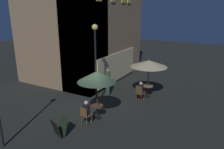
% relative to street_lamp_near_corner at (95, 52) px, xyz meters
% --- Properties ---
extents(ground_plane, '(60.00, 60.00, 0.00)m').
position_rel_street_lamp_near_corner_xyz_m(ground_plane, '(-0.79, -0.25, -3.20)').
color(ground_plane, black).
extents(cafe_building, '(8.19, 6.95, 8.66)m').
position_rel_street_lamp_near_corner_xyz_m(cafe_building, '(3.50, 3.14, 1.12)').
color(cafe_building, '#947554').
rests_on(cafe_building, ground).
extents(street_lamp_near_corner, '(0.32, 0.32, 4.66)m').
position_rel_street_lamp_near_corner_xyz_m(street_lamp_near_corner, '(0.00, 0.00, 0.00)').
color(street_lamp_near_corner, black).
rests_on(street_lamp_near_corner, ground).
extents(menu_sandwich_board, '(0.77, 0.72, 0.84)m').
position_rel_street_lamp_near_corner_xyz_m(menu_sandwich_board, '(-3.50, -0.36, -2.76)').
color(menu_sandwich_board, black).
rests_on(menu_sandwich_board, ground).
extents(cafe_table_0, '(0.70, 0.70, 0.76)m').
position_rel_street_lamp_near_corner_xyz_m(cafe_table_0, '(2.65, -2.17, -2.66)').
color(cafe_table_0, black).
rests_on(cafe_table_0, ground).
extents(cafe_table_1, '(0.62, 0.62, 0.72)m').
position_rel_street_lamp_near_corner_xyz_m(cafe_table_1, '(-1.31, -0.91, -2.72)').
color(cafe_table_1, black).
rests_on(cafe_table_1, ground).
extents(patio_umbrella_0, '(2.27, 2.27, 2.41)m').
position_rel_street_lamp_near_corner_xyz_m(patio_umbrella_0, '(2.65, -2.17, -0.99)').
color(patio_umbrella_0, black).
rests_on(patio_umbrella_0, ground).
extents(patio_umbrella_1, '(1.92, 1.92, 2.52)m').
position_rel_street_lamp_near_corner_xyz_m(patio_umbrella_1, '(-1.31, -0.91, -0.95)').
color(patio_umbrella_1, black).
rests_on(patio_umbrella_1, ground).
extents(cafe_chair_0, '(0.52, 0.52, 0.99)m').
position_rel_street_lamp_near_corner_xyz_m(cafe_chair_0, '(1.79, -1.98, -2.61)').
color(cafe_chair_0, brown).
rests_on(cafe_chair_0, ground).
extents(cafe_chair_1, '(0.49, 0.49, 0.91)m').
position_rel_street_lamp_near_corner_xyz_m(cafe_chair_1, '(-2.16, -0.77, -2.64)').
color(cafe_chair_1, brown).
rests_on(cafe_chair_1, ground).
extents(patron_seated_0, '(0.52, 0.38, 1.21)m').
position_rel_street_lamp_near_corner_xyz_m(patron_seated_0, '(1.95, -2.01, -2.52)').
color(patron_seated_0, '#522017').
rests_on(patron_seated_0, ground).
extents(patron_seated_1, '(0.52, 0.36, 1.24)m').
position_rel_street_lamp_near_corner_xyz_m(patron_seated_1, '(-2.02, -0.79, -2.50)').
color(patron_seated_1, '#2D403A').
rests_on(patron_seated_1, ground).
extents(patron_standing_2, '(0.32, 0.32, 1.80)m').
position_rel_street_lamp_near_corner_xyz_m(patron_standing_2, '(1.61, 0.17, -2.28)').
color(patron_standing_2, '#32453D').
rests_on(patron_standing_2, ground).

